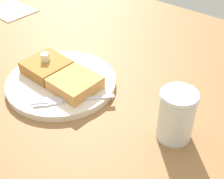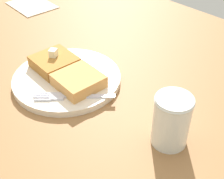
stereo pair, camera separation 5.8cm
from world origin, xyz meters
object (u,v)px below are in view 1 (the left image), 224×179
(syrup_jar, at_px, (176,117))
(napkin, at_px, (10,10))
(fork, at_px, (68,100))
(plate, at_px, (61,82))

(syrup_jar, height_order, napkin, syrup_jar)
(fork, xyz_separation_m, syrup_jar, (0.20, 0.06, 0.03))
(plate, xyz_separation_m, syrup_jar, (0.26, 0.02, 0.03))
(fork, xyz_separation_m, napkin, (-0.46, 0.21, -0.01))
(plate, height_order, fork, fork)
(napkin, bearing_deg, fork, -24.15)
(plate, xyz_separation_m, fork, (0.06, -0.04, 0.01))
(fork, relative_size, syrup_jar, 1.33)
(napkin, bearing_deg, syrup_jar, -12.59)
(plate, relative_size, syrup_jar, 2.43)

